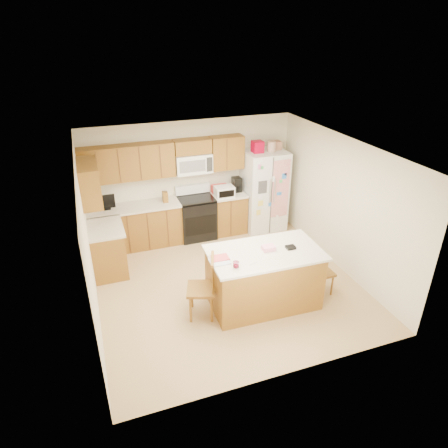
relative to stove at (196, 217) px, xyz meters
name	(u,v)px	position (x,y,z in m)	size (l,w,h in m)	color
ground	(227,283)	(0.00, -1.94, -0.47)	(4.50, 4.50, 0.00)	tan
room_shell	(227,212)	(0.00, -1.94, 0.97)	(4.60, 4.60, 2.52)	beige
cabinetry	(151,207)	(-0.98, -0.15, 0.44)	(3.36, 1.56, 2.15)	#92651B
stove	(196,217)	(0.00, 0.00, 0.00)	(0.76, 0.65, 1.13)	black
refrigerator	(264,190)	(1.57, -0.06, 0.45)	(0.90, 0.79, 2.04)	white
island	(264,277)	(0.39, -2.66, 0.03)	(1.86, 1.11, 1.08)	#92651B
windsor_chair_left	(203,288)	(-0.65, -2.62, 0.03)	(0.56, 0.58, 1.07)	#92651B
windsor_chair_back	(250,261)	(0.41, -2.01, -0.04)	(0.49, 0.48, 0.91)	#92651B
windsor_chair_right	(321,272)	(1.44, -2.72, -0.06)	(0.36, 0.38, 0.87)	#92651B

